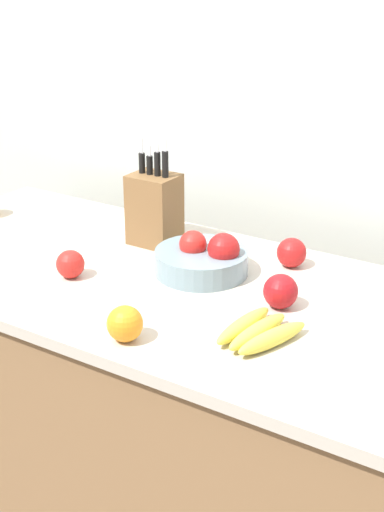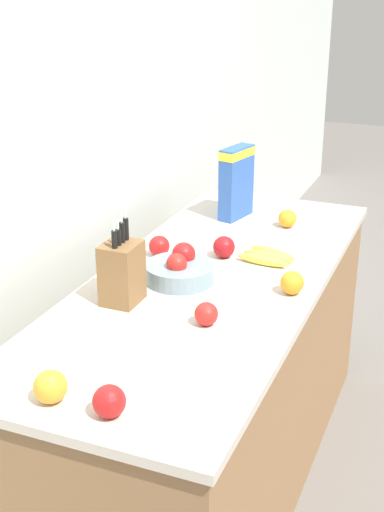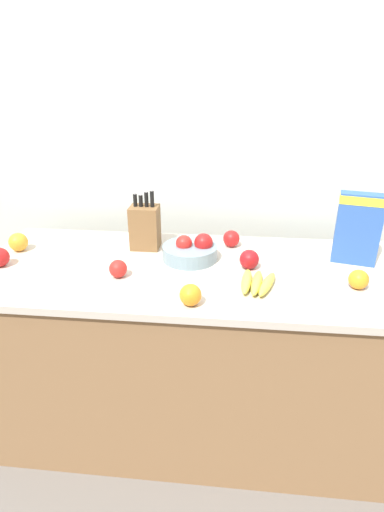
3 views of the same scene
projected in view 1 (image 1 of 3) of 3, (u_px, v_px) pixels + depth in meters
name	position (u px, v px, depth m)	size (l,w,h in m)	color
wall_back	(316.00, 79.00, 2.05)	(9.00, 0.06, 2.60)	silver
counter	(207.00, 435.00, 1.93)	(1.97, 0.76, 0.87)	olive
knife_block	(154.00, 208.00, 2.01)	(0.13, 0.11, 0.32)	brown
fruit_bowl	(203.00, 259.00, 1.84)	(0.24, 0.24, 0.12)	gray
banana_bunch	(258.00, 332.00, 1.54)	(0.16, 0.21, 0.04)	yellow
apple_middle	(281.00, 291.00, 1.67)	(0.08, 0.08, 0.08)	#A31419
apple_front	(70.00, 264.00, 1.82)	(0.07, 0.07, 0.07)	red
apple_leftmost	(292.00, 253.00, 1.88)	(0.08, 0.08, 0.08)	red
orange_by_cereal	(125.00, 324.00, 1.52)	(0.08, 0.08, 0.08)	orange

